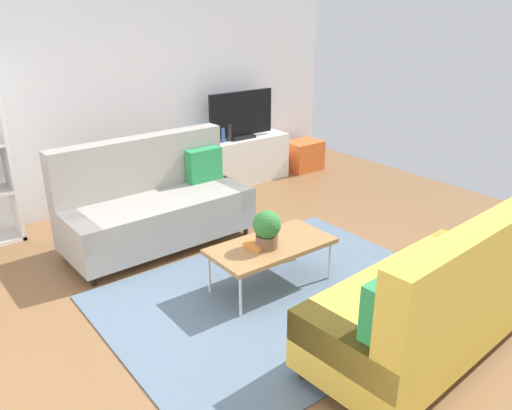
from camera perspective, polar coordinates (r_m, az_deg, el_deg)
ground_plane at (r=4.61m, az=0.32°, el=-9.29°), size 7.68×7.68×0.00m
wall_far at (r=6.47m, az=-15.40°, el=12.72°), size 6.40×0.12×2.90m
area_rug at (r=4.48m, az=2.79°, el=-10.19°), size 2.90×2.20×0.01m
couch_beige at (r=5.35m, az=-11.18°, el=0.11°), size 1.92×0.89×1.10m
couch_green at (r=3.80m, az=19.14°, el=-10.11°), size 1.96×0.98×1.10m
coffee_table at (r=4.46m, az=1.72°, el=-4.68°), size 1.10×0.56×0.42m
tv_console at (r=7.17m, az=-1.71°, el=5.02°), size 1.40×0.44×0.64m
tv at (r=7.00m, az=-1.67°, el=9.95°), size 1.00×0.20×0.64m
storage_trunk at (r=7.79m, az=5.34°, el=5.54°), size 0.52×0.40×0.44m
potted_plant at (r=4.31m, az=1.23°, el=-2.63°), size 0.24×0.24×0.33m
table_book_0 at (r=4.40m, az=0.42°, el=-4.33°), size 0.27×0.22×0.04m
vase_0 at (r=6.79m, az=-6.00°, el=7.57°), size 0.10×0.10×0.18m
bottle_0 at (r=6.80m, az=-4.42°, el=7.87°), size 0.05×0.05×0.24m
bottle_1 at (r=6.85m, az=-3.74°, el=7.82°), size 0.05×0.05×0.19m
bottle_2 at (r=6.90m, az=-3.02°, el=8.10°), size 0.06×0.06×0.23m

